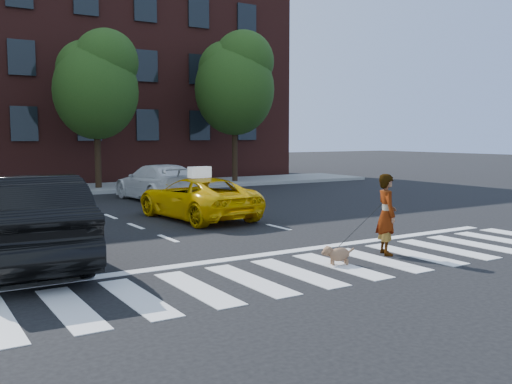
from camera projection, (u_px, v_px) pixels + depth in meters
ground at (340, 266)px, 10.77m from camera, size 120.00×120.00×0.00m
crosswalk at (340, 266)px, 10.77m from camera, size 13.00×2.40×0.01m
stop_line at (291, 251)px, 12.12m from camera, size 12.00×0.30×0.01m
sidewalk_far at (84, 189)px, 25.52m from camera, size 30.00×4.00×0.15m
building at (43, 71)px, 31.26m from camera, size 26.00×10.00×12.00m
tree_mid at (97, 81)px, 24.90m from camera, size 3.69×3.69×7.10m
tree_right at (235, 79)px, 28.56m from camera, size 4.00×4.00×7.70m
taxi at (197, 198)px, 16.85m from camera, size 2.44×4.61×1.23m
black_sedan at (25, 220)px, 10.83m from camera, size 2.11×5.31×1.72m
white_suv at (158, 182)px, 21.59m from camera, size 2.17×4.84×1.38m
woman at (387, 214)px, 11.76m from camera, size 0.62×0.72×1.68m
dog at (337, 254)px, 10.84m from camera, size 0.62×0.42×0.37m
taxi_sign at (200, 172)px, 16.60m from camera, size 0.67×0.34×0.32m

